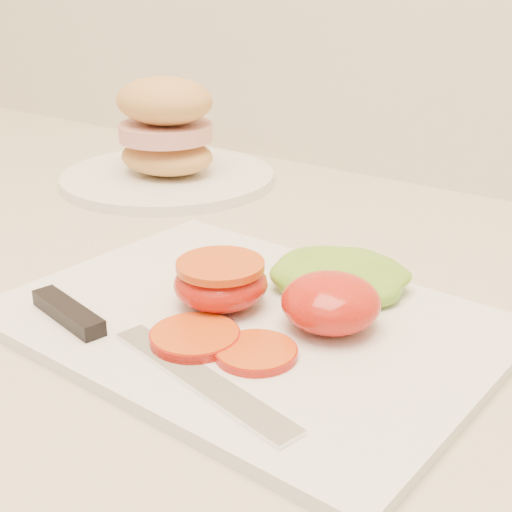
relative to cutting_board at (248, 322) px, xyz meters
The scene contains 8 objects.
cutting_board is the anchor object (origin of this frame).
tomato_half_dome 0.07m from the cutting_board, 20.47° to the left, with size 0.07×0.07×0.04m, color red.
tomato_half_cut 0.04m from the cutting_board, behind, with size 0.07×0.07×0.04m.
tomato_slice_0 0.05m from the cutting_board, 99.19° to the right, with size 0.06×0.06×0.01m, color #D85415.
tomato_slice_1 0.06m from the cutting_board, 48.41° to the right, with size 0.05×0.05×0.01m, color #D85415.
lettuce_leaf_0 0.09m from the cutting_board, 66.54° to the left, with size 0.11×0.08×0.02m, color #64AC2D.
knife 0.10m from the cutting_board, 122.17° to the right, with size 0.25×0.06×0.01m.
sandwich_plate 0.39m from the cutting_board, 140.94° to the left, with size 0.26×0.26×0.13m.
Camera 1 is at (-0.28, 1.21, 1.18)m, focal length 50.00 mm.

